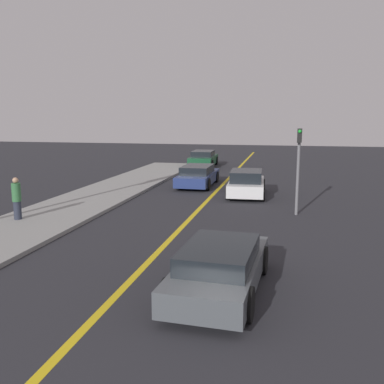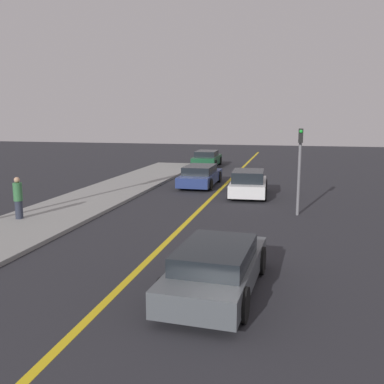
{
  "view_description": "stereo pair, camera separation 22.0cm",
  "coord_description": "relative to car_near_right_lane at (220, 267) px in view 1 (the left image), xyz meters",
  "views": [
    {
      "loc": [
        3.65,
        -0.46,
        3.99
      ],
      "look_at": [
        0.42,
        14.02,
        1.36
      ],
      "focal_mm": 40.0,
      "sensor_mm": 36.0,
      "label": 1
    },
    {
      "loc": [
        3.86,
        -0.41,
        3.99
      ],
      "look_at": [
        0.42,
        14.02,
        1.36
      ],
      "focal_mm": 40.0,
      "sensor_mm": 36.0,
      "label": 2
    }
  ],
  "objects": [
    {
      "name": "car_ahead_center",
      "position": [
        -0.56,
        12.24,
        0.05
      ],
      "size": [
        2.03,
        4.1,
        1.31
      ],
      "rotation": [
        0.0,
        0.0,
        0.05
      ],
      "color": "silver",
      "rests_on": "ground_plane"
    },
    {
      "name": "sidewalk_left",
      "position": [
        -7.71,
        8.17,
        -0.51
      ],
      "size": [
        3.57,
        33.93,
        0.14
      ],
      "color": "gray",
      "rests_on": "ground_plane"
    },
    {
      "name": "traffic_light",
      "position": [
        1.86,
        8.33,
        1.61
      ],
      "size": [
        0.18,
        0.4,
        3.52
      ],
      "color": "slate",
      "rests_on": "ground_plane"
    },
    {
      "name": "road_center_line",
      "position": [
        -2.25,
        9.2,
        -0.58
      ],
      "size": [
        0.2,
        60.0,
        0.01
      ],
      "color": "gold",
      "rests_on": "ground_plane"
    },
    {
      "name": "car_parked_left_lot",
      "position": [
        -5.16,
        24.45,
        0.04
      ],
      "size": [
        2.05,
        4.55,
        1.27
      ],
      "rotation": [
        0.0,
        0.0,
        0.03
      ],
      "color": "#144728",
      "rests_on": "ground_plane"
    },
    {
      "name": "car_near_right_lane",
      "position": [
        0.0,
        0.0,
        0.0
      ],
      "size": [
        2.04,
        4.45,
        1.16
      ],
      "rotation": [
        0.0,
        0.0,
        -0.05
      ],
      "color": "#4C5156",
      "rests_on": "ground_plane"
    },
    {
      "name": "car_far_distant",
      "position": [
        -3.61,
        14.82,
        0.01
      ],
      "size": [
        1.91,
        4.75,
        1.2
      ],
      "rotation": [
        0.0,
        0.0,
        0.0
      ],
      "color": "navy",
      "rests_on": "ground_plane"
    },
    {
      "name": "pedestrian_by_sign",
      "position": [
        -8.49,
        4.73,
        0.36
      ],
      "size": [
        0.33,
        0.33,
        1.6
      ],
      "color": "#282D3D",
      "rests_on": "sidewalk_left"
    }
  ]
}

